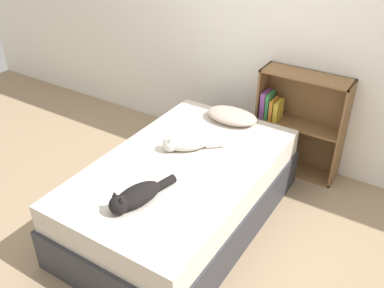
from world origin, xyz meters
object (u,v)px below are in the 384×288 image
(bed, at_px, (182,193))
(bookshelf, at_px, (298,120))
(pillow, at_px, (232,116))
(cat_light, at_px, (185,144))
(cat_dark, at_px, (135,196))

(bed, bearing_deg, bookshelf, 69.11)
(bed, bearing_deg, pillow, 89.67)
(pillow, xyz_separation_m, cat_light, (-0.10, -0.63, 0.01))
(cat_dark, bearing_deg, cat_light, -159.75)
(cat_light, bearing_deg, bed, 76.21)
(cat_dark, distance_m, bookshelf, 1.86)
(bed, relative_size, bookshelf, 2.01)
(pillow, xyz_separation_m, cat_dark, (-0.00, -1.37, 0.01))
(pillow, xyz_separation_m, bookshelf, (0.47, 0.43, -0.11))
(cat_dark, bearing_deg, bookshelf, 178.42)
(pillow, bearing_deg, cat_light, -98.56)
(bed, distance_m, cat_light, 0.40)
(cat_light, distance_m, bookshelf, 1.21)
(pillow, relative_size, bookshelf, 0.48)
(cat_light, height_order, bookshelf, bookshelf)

